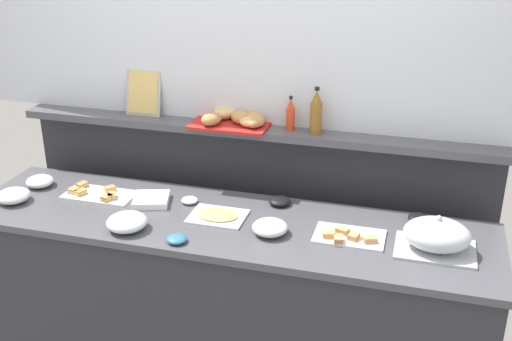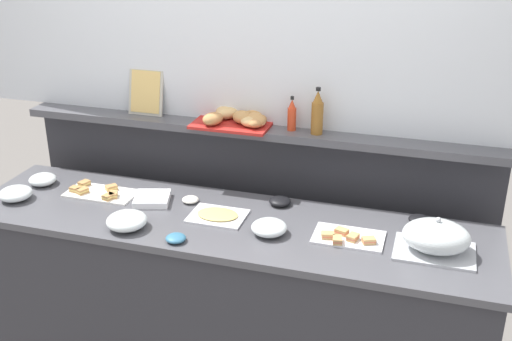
# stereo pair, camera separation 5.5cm
# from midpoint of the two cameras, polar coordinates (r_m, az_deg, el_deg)

# --- Properties ---
(ground_plane) EXTENTS (12.00, 12.00, 0.00)m
(ground_plane) POSITION_cam_midpoint_polar(r_m,az_deg,el_deg) (3.94, -0.18, -12.66)
(ground_plane) COLOR slate
(buffet_counter) EXTENTS (2.53, 0.65, 0.93)m
(buffet_counter) POSITION_cam_midpoint_polar(r_m,az_deg,el_deg) (3.20, -3.21, -11.94)
(buffet_counter) COLOR #2D2D33
(buffet_counter) RESTS_ON ground_plane
(back_ledge_unit) EXTENTS (2.53, 0.22, 1.26)m
(back_ledge_unit) POSITION_cam_midpoint_polar(r_m,az_deg,el_deg) (3.51, -0.64, -4.82)
(back_ledge_unit) COLOR #2D2D33
(back_ledge_unit) RESTS_ON ground_plane
(sandwich_platter_front) EXTENTS (0.31, 0.19, 0.04)m
(sandwich_platter_front) POSITION_cam_midpoint_polar(r_m,az_deg,el_deg) (2.83, 7.86, -5.98)
(sandwich_platter_front) COLOR silver
(sandwich_platter_front) RESTS_ON buffet_counter
(sandwich_platter_side) EXTENTS (0.36, 0.18, 0.04)m
(sandwich_platter_side) POSITION_cam_midpoint_polar(r_m,az_deg,el_deg) (3.30, -14.68, -2.06)
(sandwich_platter_side) COLOR white
(sandwich_platter_side) RESTS_ON buffet_counter
(cold_cuts_platter) EXTENTS (0.27, 0.20, 0.02)m
(cold_cuts_platter) POSITION_cam_midpoint_polar(r_m,az_deg,el_deg) (2.99, -4.04, -4.13)
(cold_cuts_platter) COLOR silver
(cold_cuts_platter) RESTS_ON buffet_counter
(serving_cloche) EXTENTS (0.34, 0.24, 0.17)m
(serving_cloche) POSITION_cam_midpoint_polar(r_m,az_deg,el_deg) (2.78, 15.59, -5.76)
(serving_cloche) COLOR #B7BABF
(serving_cloche) RESTS_ON buffet_counter
(glass_bowl_large) EXTENTS (0.14, 0.14, 0.06)m
(glass_bowl_large) POSITION_cam_midpoint_polar(r_m,az_deg,el_deg) (3.49, -19.50, -0.97)
(glass_bowl_large) COLOR silver
(glass_bowl_large) RESTS_ON buffet_counter
(glass_bowl_medium) EXTENTS (0.19, 0.19, 0.08)m
(glass_bowl_medium) POSITION_cam_midpoint_polar(r_m,az_deg,el_deg) (2.93, -12.20, -4.66)
(glass_bowl_medium) COLOR silver
(glass_bowl_medium) RESTS_ON buffet_counter
(glass_bowl_small) EXTENTS (0.16, 0.16, 0.07)m
(glass_bowl_small) POSITION_cam_midpoint_polar(r_m,az_deg,el_deg) (2.83, 0.72, -5.25)
(glass_bowl_small) COLOR silver
(glass_bowl_small) RESTS_ON buffet_counter
(glass_bowl_extra) EXTENTS (0.17, 0.17, 0.07)m
(glass_bowl_extra) POSITION_cam_midpoint_polar(r_m,az_deg,el_deg) (3.36, -21.68, -2.19)
(glass_bowl_extra) COLOR silver
(glass_bowl_extra) RESTS_ON buffet_counter
(condiment_bowl_cream) EXTENTS (0.08, 0.08, 0.03)m
(condiment_bowl_cream) POSITION_cam_midpoint_polar(r_m,az_deg,el_deg) (3.14, -6.56, -2.71)
(condiment_bowl_cream) COLOR silver
(condiment_bowl_cream) RESTS_ON buffet_counter
(condiment_bowl_red) EXTENTS (0.11, 0.11, 0.04)m
(condiment_bowl_red) POSITION_cam_midpoint_polar(r_m,az_deg,el_deg) (3.10, 1.65, -2.79)
(condiment_bowl_red) COLOR black
(condiment_bowl_red) RESTS_ON buffet_counter
(condiment_bowl_teal) EXTENTS (0.10, 0.10, 0.03)m
(condiment_bowl_teal) POSITION_cam_midpoint_polar(r_m,az_deg,el_deg) (3.03, 14.10, -4.22)
(condiment_bowl_teal) COLOR black
(condiment_bowl_teal) RESTS_ON buffet_counter
(condiment_bowl_dark) EXTENTS (0.09, 0.09, 0.03)m
(condiment_bowl_dark) POSITION_cam_midpoint_polar(r_m,az_deg,el_deg) (2.80, -7.79, -6.20)
(condiment_bowl_dark) COLOR teal
(condiment_bowl_dark) RESTS_ON buffet_counter
(napkin_stack) EXTENTS (0.21, 0.21, 0.03)m
(napkin_stack) POSITION_cam_midpoint_polar(r_m,az_deg,el_deg) (3.16, -10.01, -2.65)
(napkin_stack) COLOR white
(napkin_stack) RESTS_ON buffet_counter
(hot_sauce_bottle) EXTENTS (0.04, 0.04, 0.18)m
(hot_sauce_bottle) POSITION_cam_midpoint_polar(r_m,az_deg,el_deg) (3.14, 2.66, 5.05)
(hot_sauce_bottle) COLOR red
(hot_sauce_bottle) RESTS_ON back_ledge_unit
(vinegar_bottle_amber) EXTENTS (0.06, 0.06, 0.24)m
(vinegar_bottle_amber) POSITION_cam_midpoint_polar(r_m,az_deg,el_deg) (3.09, 4.99, 5.24)
(vinegar_bottle_amber) COLOR #8E5B23
(vinegar_bottle_amber) RESTS_ON back_ledge_unit
(bread_basket) EXTENTS (0.41, 0.29, 0.08)m
(bread_basket) POSITION_cam_midpoint_polar(r_m,az_deg,el_deg) (3.21, -2.20, 4.75)
(bread_basket) COLOR #B2231E
(bread_basket) RESTS_ON back_ledge_unit
(framed_picture) EXTENTS (0.20, 0.07, 0.25)m
(framed_picture) POSITION_cam_midpoint_polar(r_m,az_deg,el_deg) (3.41, -10.68, 7.01)
(framed_picture) COLOR #B2AD9E
(framed_picture) RESTS_ON back_ledge_unit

